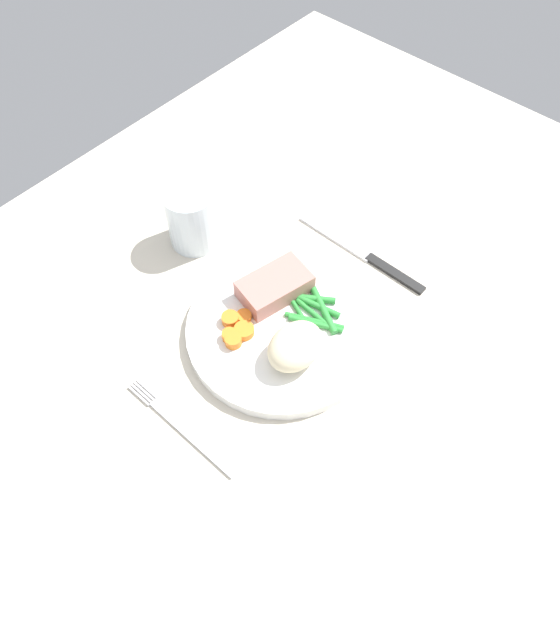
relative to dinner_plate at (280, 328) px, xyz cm
name	(u,v)px	position (x,y,z in cm)	size (l,w,h in cm)	color
dining_table	(286,333)	(0.76, -0.29, -1.80)	(120.00, 90.00, 2.00)	beige
dinner_plate	(280,328)	(0.00, 0.00, 0.00)	(23.54, 23.54, 1.60)	white
meat_portion	(275,286)	(3.18, 3.71, 2.16)	(8.84, 5.28, 2.71)	#B2756B
mashed_potatoes	(295,346)	(-2.12, -4.24, 2.93)	(7.32, 5.63, 4.27)	beige
carrot_slices	(236,329)	(-4.28, 3.29, 1.34)	(5.43, 4.69, 1.21)	orange
green_beans	(315,311)	(4.20, -2.05, 1.18)	(6.35, 8.88, 0.89)	#2D8C38
fork	(181,427)	(-16.97, -0.26, -0.60)	(1.44, 16.60, 0.40)	silver
knife	(363,254)	(16.88, -0.29, -0.60)	(1.70, 20.50, 0.64)	black
water_glass	(193,220)	(3.68, 18.93, 2.93)	(6.87, 6.87, 8.63)	silver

